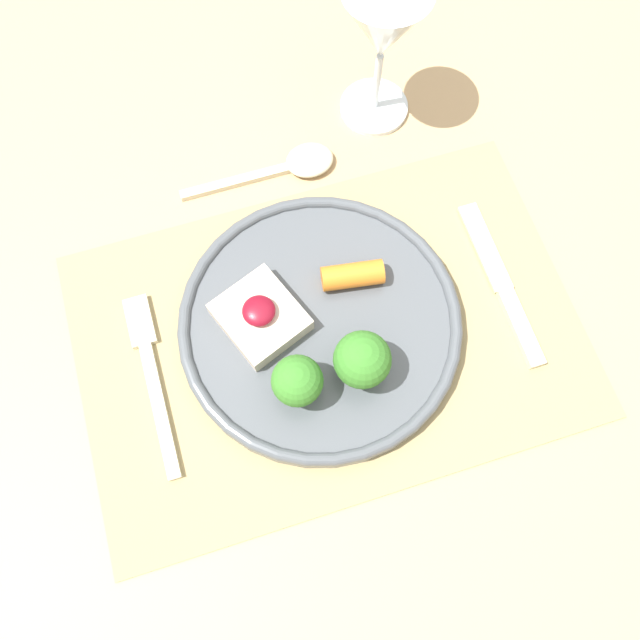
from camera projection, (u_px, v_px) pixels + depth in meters
The scene contains 8 objects.
ground_plane at pixel (324, 449), 1.33m from camera, with size 8.00×8.00×0.00m, color #4C4742.
dining_table at pixel (327, 361), 0.70m from camera, with size 1.16×1.25×0.76m.
placemat at pixel (328, 334), 0.61m from camera, with size 0.48×0.32×0.00m, color #9E895B.
dinner_plate at pixel (319, 326), 0.59m from camera, with size 0.27×0.27×0.08m.
fork at pixel (151, 370), 0.59m from camera, with size 0.02×0.18×0.01m.
knife at pixel (505, 293), 0.62m from camera, with size 0.02×0.18×0.01m.
spoon at pixel (295, 164), 0.67m from camera, with size 0.17×0.04×0.02m.
wine_glass_near at pixel (383, 31), 0.60m from camera, with size 0.09×0.09×0.16m.
Camera 1 is at (-0.07, -0.18, 1.34)m, focal length 35.00 mm.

